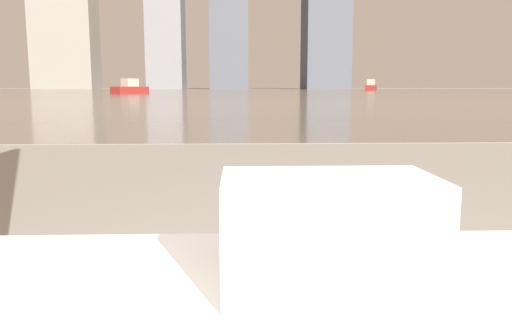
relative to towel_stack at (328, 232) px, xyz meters
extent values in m
cube|color=white|center=(0.00, 0.00, -0.06)|extent=(0.29, 0.17, 0.04)
cube|color=white|center=(0.00, 0.00, -0.02)|extent=(0.29, 0.17, 0.04)
cube|color=white|center=(0.00, 0.00, 0.02)|extent=(0.29, 0.17, 0.04)
cube|color=white|center=(0.00, 0.00, 0.06)|extent=(0.29, 0.17, 0.04)
cube|color=gray|center=(0.01, 61.24, -0.60)|extent=(180.00, 110.00, 0.01)
cube|color=maroon|center=(-10.94, 49.92, -0.25)|extent=(3.35, 4.06, 0.70)
cube|color=#B2A893|center=(-10.94, 49.92, 0.50)|extent=(1.65, 1.79, 0.79)
cube|color=maroon|center=(22.00, 82.71, -0.17)|extent=(3.09, 5.15, 0.85)
cube|color=#B2A893|center=(22.00, 82.71, 0.74)|extent=(1.72, 2.11, 0.97)
cube|color=#4C515B|center=(20.11, 117.24, 18.30)|extent=(9.94, 13.04, 37.81)
camera|label=1|loc=(-0.12, -0.67, 0.20)|focal=35.00mm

